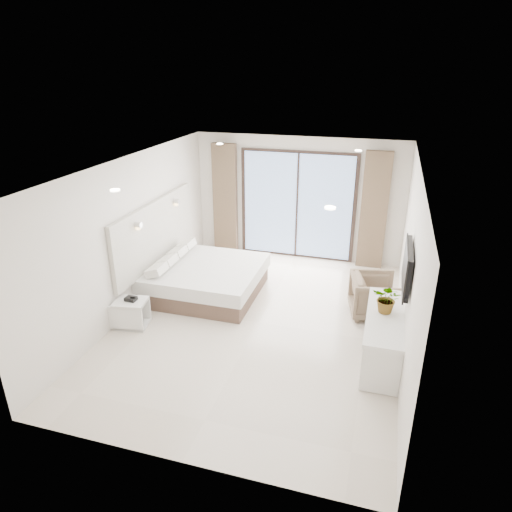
# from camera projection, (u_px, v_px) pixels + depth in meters

# --- Properties ---
(ground) EXTENTS (6.20, 6.20, 0.00)m
(ground) POSITION_uv_depth(u_px,v_px,m) (259.00, 323.00, 7.81)
(ground) COLOR beige
(ground) RESTS_ON ground
(room_shell) EXTENTS (4.62, 6.22, 2.72)m
(room_shell) POSITION_uv_depth(u_px,v_px,m) (261.00, 219.00, 7.97)
(room_shell) COLOR silver
(room_shell) RESTS_ON ground
(bed) EXTENTS (2.03, 1.94, 0.71)m
(bed) POSITION_uv_depth(u_px,v_px,m) (205.00, 279.00, 8.71)
(bed) COLOR brown
(bed) RESTS_ON ground
(nightstand) EXTENTS (0.58, 0.50, 0.47)m
(nightstand) POSITION_uv_depth(u_px,v_px,m) (132.00, 313.00, 7.63)
(nightstand) COLOR white
(nightstand) RESTS_ON ground
(phone) EXTENTS (0.19, 0.15, 0.06)m
(phone) POSITION_uv_depth(u_px,v_px,m) (131.00, 299.00, 7.53)
(phone) COLOR black
(phone) RESTS_ON nightstand
(console_desk) EXTENTS (0.54, 1.71, 0.77)m
(console_desk) POSITION_uv_depth(u_px,v_px,m) (384.00, 327.00, 6.60)
(console_desk) COLOR white
(console_desk) RESTS_ON ground
(plant) EXTENTS (0.50, 0.53, 0.34)m
(plant) POSITION_uv_depth(u_px,v_px,m) (387.00, 302.00, 6.54)
(plant) COLOR #33662D
(plant) RESTS_ON console_desk
(armchair) EXTENTS (0.87, 0.91, 0.80)m
(armchair) POSITION_uv_depth(u_px,v_px,m) (374.00, 294.00, 7.92)
(armchair) COLOR #7E6152
(armchair) RESTS_ON ground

